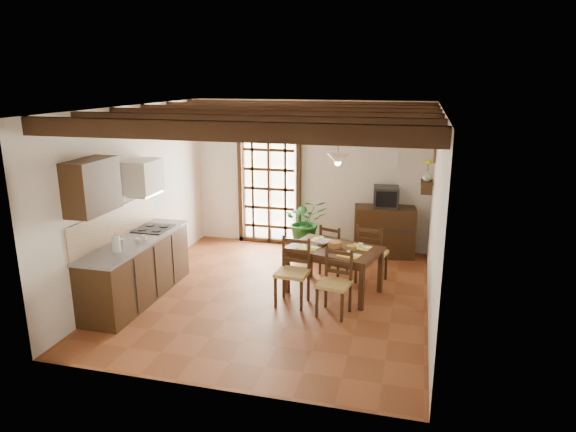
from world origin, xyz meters
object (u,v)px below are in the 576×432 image
(crt_tv, at_px, (386,197))
(potted_plant, at_px, (306,223))
(chair_far_right, at_px, (371,264))
(pendant_lamp, at_px, (338,157))
(dining_table, at_px, (334,253))
(chair_near_right, at_px, (334,295))
(chair_near_left, at_px, (293,284))
(chair_far_left, at_px, (333,259))
(kitchen_counter, at_px, (137,268))
(sideboard, at_px, (384,231))

(crt_tv, relative_size, potted_plant, 0.21)
(chair_far_right, xyz_separation_m, pendant_lamp, (-0.51, -0.46, 1.77))
(dining_table, xyz_separation_m, chair_far_right, (0.51, 0.56, -0.33))
(crt_tv, bearing_deg, chair_near_right, -106.18)
(potted_plant, xyz_separation_m, pendant_lamp, (0.82, -1.59, 1.51))
(chair_near_right, relative_size, potted_plant, 0.41)
(potted_plant, bearing_deg, crt_tv, 7.67)
(chair_near_left, bearing_deg, chair_far_left, 77.51)
(dining_table, relative_size, chair_near_left, 1.56)
(kitchen_counter, relative_size, chair_near_right, 2.45)
(kitchen_counter, height_order, dining_table, kitchen_counter)
(chair_far_right, bearing_deg, crt_tv, -82.36)
(chair_near_left, height_order, chair_far_left, chair_near_left)
(chair_far_right, height_order, sideboard, chair_far_right)
(chair_near_left, relative_size, chair_far_left, 1.13)
(crt_tv, relative_size, pendant_lamp, 0.57)
(chair_far_left, relative_size, chair_far_right, 0.89)
(pendant_lamp, bearing_deg, potted_plant, 117.25)
(crt_tv, bearing_deg, pendant_lamp, -114.74)
(chair_far_left, height_order, potted_plant, potted_plant)
(chair_near_left, xyz_separation_m, chair_far_right, (1.02, 1.12, -0.00))
(chair_near_right, bearing_deg, chair_near_left, 174.59)
(dining_table, distance_m, chair_near_right, 0.83)
(dining_table, height_order, sideboard, sideboard)
(kitchen_counter, bearing_deg, chair_far_left, 32.27)
(dining_table, relative_size, chair_far_right, 1.56)
(chair_near_right, height_order, sideboard, sideboard)
(sideboard, relative_size, potted_plant, 0.48)
(dining_table, bearing_deg, chair_near_left, -116.32)
(dining_table, xyz_separation_m, chair_far_left, (-0.13, 0.75, -0.36))
(kitchen_counter, height_order, potted_plant, potted_plant)
(sideboard, bearing_deg, pendant_lamp, -116.79)
(chair_near_right, height_order, chair_far_left, chair_near_right)
(chair_near_left, bearing_deg, pendant_lamp, 55.93)
(chair_near_left, distance_m, chair_near_right, 0.67)
(crt_tv, bearing_deg, kitchen_counter, -146.12)
(chair_near_left, distance_m, sideboard, 2.70)
(chair_far_right, relative_size, crt_tv, 2.02)
(chair_far_right, bearing_deg, sideboard, -82.34)
(chair_near_right, relative_size, chair_far_left, 1.06)
(chair_near_right, xyz_separation_m, chair_far_left, (-0.26, 1.49, -0.02))
(kitchen_counter, bearing_deg, sideboard, 39.62)
(chair_near_left, relative_size, chair_far_right, 1.00)
(kitchen_counter, xyz_separation_m, pendant_lamp, (2.80, 1.04, 1.60))
(chair_far_left, bearing_deg, crt_tv, -103.54)
(kitchen_counter, relative_size, potted_plant, 1.00)
(chair_near_right, xyz_separation_m, sideboard, (0.49, 2.64, 0.18))
(chair_near_left, xyz_separation_m, pendant_lamp, (0.51, 0.66, 1.77))
(chair_far_left, xyz_separation_m, pendant_lamp, (0.13, -0.65, 1.81))
(chair_far_left, xyz_separation_m, potted_plant, (-0.69, 0.94, 0.30))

